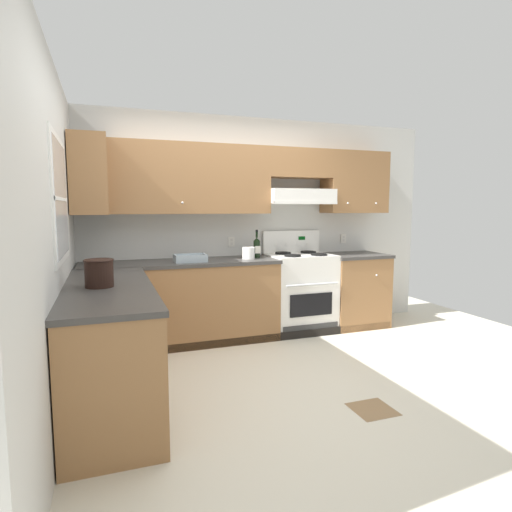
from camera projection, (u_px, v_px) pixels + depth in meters
The scene contains 11 objects.
ground_plane at pixel (263, 379), 3.69m from camera, with size 7.04×7.04×0.00m, color beige.
floor_accent_tile at pixel (373, 409), 3.14m from camera, with size 0.30×0.30×0.01m, color olive.
wall_back at pixel (250, 208), 5.09m from camera, with size 4.68×0.57×2.55m.
wall_left at pixel (57, 227), 3.22m from camera, with size 0.47×4.00×2.55m.
counter_back_run at pixel (231, 299), 4.83m from camera, with size 3.60×0.65×0.91m.
counter_left_run at pixel (111, 345), 3.22m from camera, with size 0.63×1.91×0.91m.
stove at pixel (300, 291), 5.13m from camera, with size 0.76×0.62×1.20m.
wine_bottle at pixel (257, 247), 4.93m from camera, with size 0.08×0.08×0.32m.
bowl at pixel (190, 259), 4.54m from camera, with size 0.34×0.22×0.08m.
bucket at pixel (99, 272), 3.09m from camera, with size 0.22×0.22×0.21m.
paper_towel_roll at pixel (249, 253), 4.80m from camera, with size 0.14×0.14×0.13m.
Camera 1 is at (-1.25, -3.32, 1.49)m, focal length 29.79 mm.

